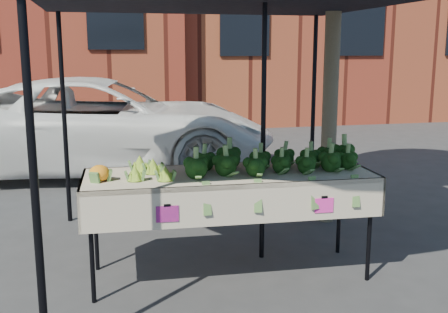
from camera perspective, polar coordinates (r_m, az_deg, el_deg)
ground at (r=4.60m, az=-0.70°, el=-13.21°), size 90.00×90.00×0.00m
table at (r=4.59m, az=0.56°, el=-7.22°), size 2.43×0.90×0.90m
canopy at (r=4.79m, az=-0.10°, el=4.83°), size 3.16×3.16×2.74m
broccoli_heap at (r=4.57m, az=5.26°, el=-0.04°), size 1.57×0.54×0.23m
romanesco_cluster at (r=4.38m, az=-8.02°, el=-0.95°), size 0.40×0.54×0.17m
cauliflower_pair at (r=4.29m, az=-13.05°, el=-1.53°), size 0.17×0.17×0.16m
street_tree at (r=5.99m, az=11.57°, el=15.89°), size 2.45×2.45×4.82m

